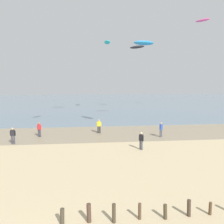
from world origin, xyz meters
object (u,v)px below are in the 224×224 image
Objects in this scene: person_mid_beach at (161,129)px; kite_aloft_2 at (107,42)px; person_far_down_beach at (13,135)px; person_right_flank at (141,140)px; person_trailing_behind at (39,129)px; kite_aloft_0 at (203,20)px; kite_aloft_6 at (144,43)px; kite_aloft_5 at (137,47)px; person_by_waterline at (99,126)px.

kite_aloft_2 reaches higher than person_mid_beach.
person_far_down_beach is at bearing -175.67° from person_mid_beach.
person_mid_beach is 5.61m from person_right_flank.
person_trailing_behind is (-13.98, 1.51, 0.00)m from person_mid_beach.
kite_aloft_2 is (-19.15, 0.05, -4.58)m from kite_aloft_0.
person_far_down_beach is at bearing 24.67° from kite_aloft_6.
person_far_down_beach is (-16.05, -1.21, 0.00)m from person_mid_beach.
person_mid_beach is 0.56× the size of kite_aloft_0.
person_trailing_behind is 24.83m from kite_aloft_2.
kite_aloft_2 is 6.32m from kite_aloft_5.
kite_aloft_6 is at bearing 46.00° from person_by_waterline.
person_right_flank is 29.36m from kite_aloft_5.
person_far_down_beach is 0.52× the size of kite_aloft_6.
person_right_flank is at bearing -69.02° from kite_aloft_0.
person_by_waterline is at bearing -83.72° from kite_aloft_0.
kite_aloft_6 reaches higher than person_trailing_behind.
kite_aloft_0 is at bearing 54.14° from person_right_flank.
kite_aloft_0 is (21.68, 17.83, 17.42)m from person_by_waterline.
person_by_waterline is at bearing 112.19° from kite_aloft_5.
person_right_flank and person_far_down_beach have the same top height.
person_trailing_behind is at bearing 173.85° from person_mid_beach.
person_right_flank is at bearing -14.44° from person_far_down_beach.
person_by_waterline and person_far_down_beach have the same top height.
person_right_flank is (3.65, -7.11, 0.00)m from person_by_waterline.
kite_aloft_6 is at bearing 34.94° from person_far_down_beach.
kite_aloft_2 reaches higher than person_right_flank.
kite_aloft_2 is at bearing 57.84° from kite_aloft_5.
person_by_waterline is at bearing 23.10° from person_far_down_beach.
person_mid_beach is 0.51× the size of kite_aloft_2.
kite_aloft_6 reaches higher than person_by_waterline.
kite_aloft_5 is (15.65, 20.23, 12.21)m from person_trailing_behind.
kite_aloft_0 is 0.88× the size of kite_aloft_5.
kite_aloft_5 is at bearing 85.60° from person_mid_beach.
person_right_flank is at bearing 125.77° from kite_aloft_5.
person_by_waterline is at bearing 117.16° from person_right_flank.
kite_aloft_6 is (16.31, 11.39, 11.21)m from person_far_down_beach.
person_far_down_beach is 31.47m from kite_aloft_5.
kite_aloft_0 is (28.63, 18.96, 17.42)m from person_trailing_behind.
kite_aloft_0 is (18.03, 24.94, 17.42)m from person_right_flank.
kite_aloft_6 is (-1.41, -11.56, -1.00)m from kite_aloft_5.
kite_aloft_2 is 1.03× the size of kite_aloft_6.
kite_aloft_6 is at bearing 76.06° from person_right_flank.
person_right_flank is 13.09m from person_far_down_beach.
kite_aloft_6 reaches higher than person_mid_beach.
person_mid_beach is 0.49× the size of kite_aloft_5.
person_mid_beach is 0.52× the size of kite_aloft_6.
person_right_flank is at bearing 65.79° from kite_aloft_6.
person_trailing_behind is 0.49× the size of kite_aloft_5.
kite_aloft_2 reaches higher than person_trailing_behind.
kite_aloft_5 is (-12.98, 1.27, -5.21)m from kite_aloft_0.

